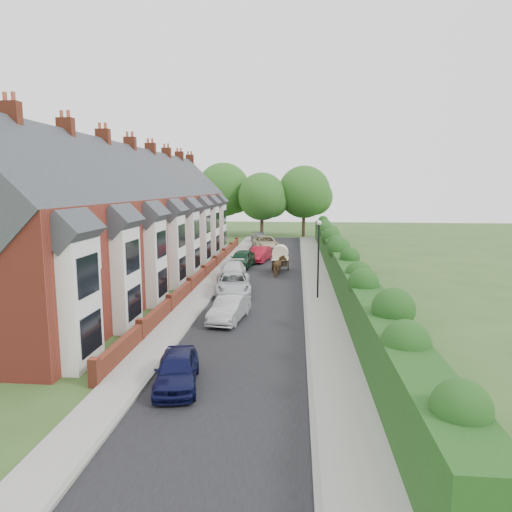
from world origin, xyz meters
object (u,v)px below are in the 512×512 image
(car_navy, at_px, (177,369))
(car_green, at_px, (242,259))
(lamppost, at_px, (319,249))
(car_white, at_px, (233,271))
(horse_cart, at_px, (280,256))
(car_grey, at_px, (260,238))
(horse, at_px, (279,266))
(car_red, at_px, (260,254))
(car_beige, at_px, (266,243))
(car_silver_b, at_px, (233,284))
(car_silver_a, at_px, (229,309))

(car_navy, relative_size, car_green, 0.81)
(lamppost, relative_size, car_white, 1.08)
(car_green, height_order, horse_cart, horse_cart)
(car_grey, height_order, horse, horse)
(car_red, relative_size, horse, 2.25)
(car_red, distance_m, car_beige, 8.62)
(lamppost, xyz_separation_m, horse, (-2.79, 7.42, -2.46))
(lamppost, bearing_deg, car_beige, 102.06)
(lamppost, relative_size, car_silver_b, 1.00)
(horse_cart, bearing_deg, car_white, -133.91)
(car_silver_a, xyz_separation_m, car_beige, (0.04, 28.65, 0.11))
(car_navy, relative_size, car_beige, 0.67)
(car_green, height_order, car_red, car_green)
(car_silver_b, relative_size, car_red, 1.17)
(car_navy, xyz_separation_m, car_white, (-0.65, 19.47, 0.05))
(car_silver_a, height_order, car_green, car_green)
(horse, bearing_deg, car_navy, 92.46)
(horse_cart, bearing_deg, car_silver_a, -98.63)
(lamppost, distance_m, car_navy, 15.06)
(horse_cart, bearing_deg, car_red, 112.89)
(horse, bearing_deg, car_grey, -70.87)
(car_green, bearing_deg, car_navy, -81.12)
(horse_cart, bearing_deg, car_green, 152.54)
(car_navy, height_order, horse_cart, horse_cart)
(car_white, height_order, car_red, car_red)
(car_silver_b, xyz_separation_m, car_grey, (-0.38, 28.00, -0.04))
(horse, bearing_deg, horse_cart, -79.56)
(car_green, relative_size, horse, 2.36)
(car_silver_b, bearing_deg, horse_cart, 63.61)
(car_navy, height_order, car_beige, car_beige)
(car_beige, bearing_deg, car_silver_b, -103.43)
(lamppost, distance_m, car_beige, 24.06)
(car_white, bearing_deg, car_silver_a, -86.93)
(car_green, height_order, car_beige, car_green)
(horse, height_order, horse_cart, horse_cart)
(car_silver_a, bearing_deg, car_navy, -86.24)
(car_silver_b, bearing_deg, car_red, 79.49)
(car_white, relative_size, horse, 2.42)
(car_grey, distance_m, horse_cart, 19.73)
(car_silver_b, relative_size, car_green, 1.11)
(car_silver_a, xyz_separation_m, horse_cart, (2.25, 14.80, 0.66))
(horse, bearing_deg, car_green, -37.87)
(car_beige, height_order, car_grey, car_beige)
(car_silver_b, xyz_separation_m, horse_cart, (2.92, 8.55, 0.61))
(horse, bearing_deg, car_red, -62.86)
(car_navy, height_order, car_silver_b, car_silver_b)
(car_green, xyz_separation_m, car_red, (1.33, 3.39, -0.06))
(car_beige, bearing_deg, horse, -93.75)
(car_red, bearing_deg, car_grey, 104.59)
(car_navy, distance_m, car_green, 25.06)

